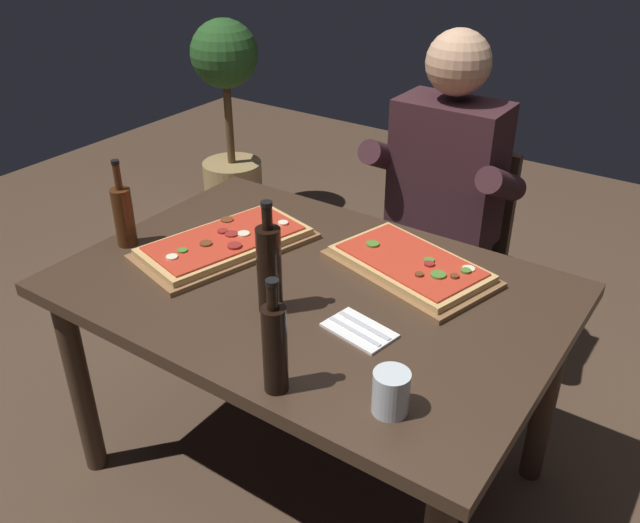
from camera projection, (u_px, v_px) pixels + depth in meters
ground_plane at (312, 468)px, 2.30m from camera, size 6.40×6.40×0.00m
dining_table at (310, 311)px, 1.98m from camera, size 1.40×0.96×0.74m
pizza_rectangular_front at (410, 266)px, 1.98m from camera, size 0.54×0.41×0.05m
pizza_rectangular_left at (225, 243)px, 2.10m from camera, size 0.42×0.60×0.05m
wine_bottle_dark at (275, 346)px, 1.48m from camera, size 0.06×0.06×0.29m
oil_bottle_amber at (124, 215)px, 2.09m from camera, size 0.06×0.06×0.28m
vinegar_bottle_green at (269, 268)px, 1.75m from camera, size 0.07×0.07×0.32m
tumbler_near_camera at (391, 392)px, 1.45m from camera, size 0.08×0.08×0.10m
napkin_cutlery_set at (359, 330)px, 1.73m from camera, size 0.20×0.14×0.01m
diner_chair at (447, 248)px, 2.64m from camera, size 0.44×0.44×0.87m
seated_diner at (440, 199)px, 2.43m from camera, size 0.53×0.41×1.33m
potted_plant_corner at (228, 115)px, 3.75m from camera, size 0.36×0.36×1.11m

